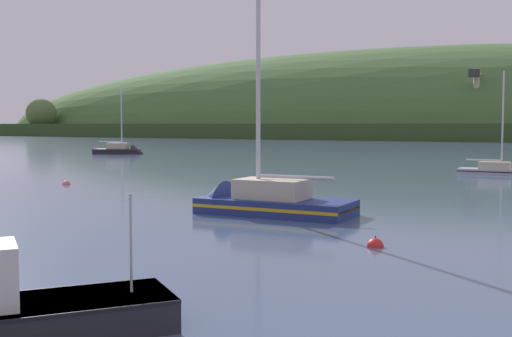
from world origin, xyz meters
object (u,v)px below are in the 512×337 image
object	(u,v)px
sailboat_near_mooring	(123,152)
fishing_boat_moored	(2,318)
mooring_buoy_off_fishing_boat	(66,184)
mooring_buoy_midchannel	(375,246)
dockside_crane	(477,104)
sailboat_far_left	(502,173)
sailboat_midwater_white	(256,209)

from	to	relation	value
sailboat_near_mooring	fishing_boat_moored	world-z (taller)	sailboat_near_mooring
mooring_buoy_off_fishing_boat	sailboat_near_mooring	bearing A→B (deg)	123.82
mooring_buoy_midchannel	fishing_boat_moored	bearing A→B (deg)	-106.24
dockside_crane	mooring_buoy_midchannel	xyz separation A→B (m)	(21.09, -174.44, -10.48)
dockside_crane	fishing_boat_moored	size ratio (longest dim) A/B	3.39
mooring_buoy_off_fishing_boat	fishing_boat_moored	bearing A→B (deg)	-48.82
fishing_boat_moored	mooring_buoy_off_fishing_boat	size ratio (longest dim) A/B	8.94
fishing_boat_moored	sailboat_near_mooring	bearing A→B (deg)	-103.58
dockside_crane	mooring_buoy_midchannel	bearing A→B (deg)	-164.72
dockside_crane	mooring_buoy_off_fishing_boat	world-z (taller)	dockside_crane
sailboat_near_mooring	mooring_buoy_midchannel	distance (m)	79.38
sailboat_far_left	mooring_buoy_off_fishing_boat	size ratio (longest dim) A/B	15.10
dockside_crane	fishing_boat_moored	xyz separation A→B (m)	(17.08, -188.19, -10.00)
fishing_boat_moored	sailboat_far_left	bearing A→B (deg)	-145.24
fishing_boat_moored	mooring_buoy_off_fishing_boat	world-z (taller)	fishing_boat_moored
sailboat_far_left	mooring_buoy_midchannel	xyz separation A→B (m)	(-0.37, -38.73, -0.13)
sailboat_far_left	mooring_buoy_midchannel	size ratio (longest dim) A/B	14.56
sailboat_far_left	fishing_boat_moored	world-z (taller)	sailboat_far_left
dockside_crane	sailboat_far_left	size ratio (longest dim) A/B	2.01
sailboat_near_mooring	sailboat_far_left	distance (m)	59.25
sailboat_midwater_white	mooring_buoy_off_fishing_boat	world-z (taller)	sailboat_midwater_white
fishing_boat_moored	sailboat_midwater_white	bearing A→B (deg)	-129.01
dockside_crane	sailboat_far_left	bearing A→B (deg)	-162.63
sailboat_near_mooring	sailboat_midwater_white	distance (m)	69.42
sailboat_midwater_white	mooring_buoy_off_fishing_boat	xyz separation A→B (m)	(-19.96, 7.58, -0.24)
mooring_buoy_midchannel	sailboat_near_mooring	bearing A→B (deg)	135.19
sailboat_near_mooring	sailboat_midwater_white	xyz separation A→B (m)	(48.29, -49.87, -0.09)
sailboat_far_left	mooring_buoy_off_fishing_boat	world-z (taller)	sailboat_far_left
mooring_buoy_midchannel	sailboat_midwater_white	bearing A→B (deg)	142.87
sailboat_near_mooring	dockside_crane	bearing A→B (deg)	53.15
sailboat_midwater_white	dockside_crane	bearing A→B (deg)	-85.48
sailboat_midwater_white	sailboat_far_left	bearing A→B (deg)	-104.34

